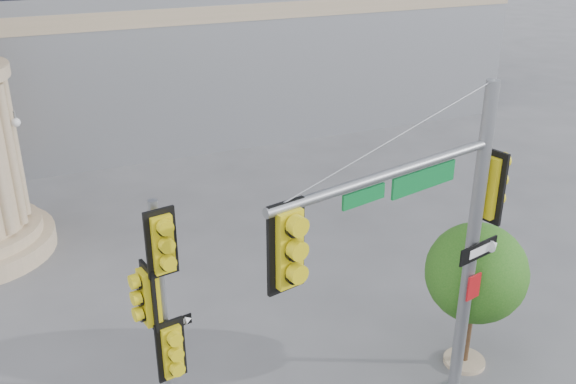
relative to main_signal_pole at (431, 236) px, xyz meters
name	(u,v)px	position (x,y,z in m)	size (l,w,h in m)	color
main_signal_pole	(431,236)	(0.00, 0.00, 0.00)	(4.74, 1.51, 6.20)	slate
secondary_signal_pole	(162,309)	(-4.10, 1.43, -1.16)	(0.83, 0.60, 4.57)	slate
street_tree	(477,276)	(1.95, 0.99, -1.77)	(2.02, 1.97, 3.15)	tan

